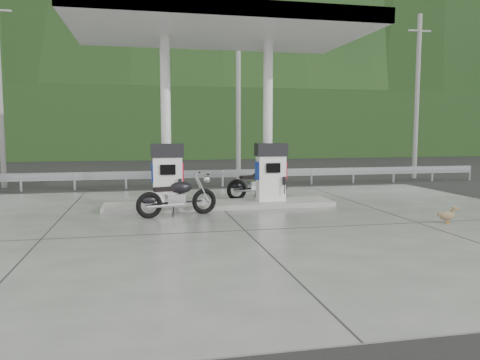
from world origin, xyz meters
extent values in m
plane|color=black|center=(0.00, 0.00, 0.00)|extent=(160.00, 160.00, 0.00)
cube|color=#61615D|center=(0.00, 0.00, 0.01)|extent=(18.00, 14.00, 0.02)
cube|color=gray|center=(0.00, 2.50, 0.10)|extent=(7.00, 1.40, 0.15)
cylinder|color=white|center=(-1.60, 2.90, 2.67)|extent=(0.30, 0.30, 5.00)
cylinder|color=white|center=(1.60, 2.90, 2.67)|extent=(0.30, 0.30, 5.00)
cube|color=white|center=(0.00, 2.50, 5.37)|extent=(8.50, 5.00, 0.40)
cube|color=black|center=(0.00, 11.50, 0.00)|extent=(60.00, 7.00, 0.01)
cylinder|color=gray|center=(-8.00, 9.50, 4.00)|extent=(0.22, 0.22, 8.00)
cylinder|color=gray|center=(2.00, 9.50, 4.00)|extent=(0.22, 0.22, 8.00)
cylinder|color=gray|center=(11.00, 9.50, 4.00)|extent=(0.22, 0.22, 8.00)
cube|color=black|center=(0.00, 30.00, 3.00)|extent=(80.00, 6.00, 6.00)
camera|label=1|loc=(-2.33, -11.53, 2.33)|focal=35.00mm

